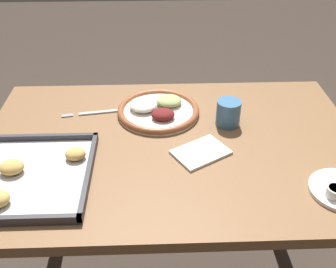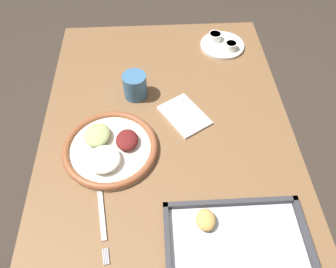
# 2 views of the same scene
# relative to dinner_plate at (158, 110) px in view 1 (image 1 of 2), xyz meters

# --- Properties ---
(dining_table) EXTENTS (1.07, 0.71, 0.75)m
(dining_table) POSITION_rel_dinner_plate_xyz_m (-0.04, 0.16, -0.15)
(dining_table) COLOR brown
(dining_table) RESTS_ON ground_plane
(dinner_plate) EXTENTS (0.26, 0.26, 0.04)m
(dinner_plate) POSITION_rel_dinner_plate_xyz_m (0.00, 0.00, 0.00)
(dinner_plate) COLOR white
(dinner_plate) RESTS_ON dining_table
(fork) EXTENTS (0.22, 0.05, 0.00)m
(fork) POSITION_rel_dinner_plate_xyz_m (0.18, -0.01, -0.01)
(fork) COLOR #B2B2B7
(fork) RESTS_ON dining_table
(baking_tray) EXTENTS (0.30, 0.32, 0.04)m
(baking_tray) POSITION_rel_dinner_plate_xyz_m (0.33, 0.30, -0.00)
(baking_tray) COLOR #333338
(baking_tray) RESTS_ON dining_table
(drinking_cup) EXTENTS (0.07, 0.07, 0.08)m
(drinking_cup) POSITION_rel_dinner_plate_xyz_m (-0.21, 0.07, 0.03)
(drinking_cup) COLOR #38668E
(drinking_cup) RESTS_ON dining_table
(napkin) EXTENTS (0.17, 0.16, 0.01)m
(napkin) POSITION_rel_dinner_plate_xyz_m (-0.11, 0.21, -0.01)
(napkin) COLOR white
(napkin) RESTS_ON dining_table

